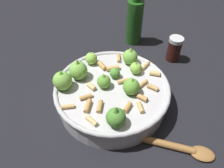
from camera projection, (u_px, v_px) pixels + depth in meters
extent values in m
plane|color=black|center=(112.00, 102.00, 0.57)|extent=(2.40, 2.40, 0.00)
cylinder|color=#B7B7BC|center=(112.00, 95.00, 0.55)|extent=(0.27, 0.27, 0.06)
torus|color=#B7B7BC|center=(112.00, 87.00, 0.53)|extent=(0.28, 0.28, 0.01)
sphere|color=#4C8933|center=(116.00, 117.00, 0.44)|extent=(0.04, 0.04, 0.04)
cone|color=#4C8933|center=(116.00, 111.00, 0.42)|extent=(0.02, 0.02, 0.02)
sphere|color=#8CC64C|center=(91.00, 58.00, 0.58)|extent=(0.03, 0.03, 0.03)
cone|color=#75B247|center=(91.00, 54.00, 0.57)|extent=(0.01, 0.01, 0.01)
sphere|color=#75B247|center=(78.00, 70.00, 0.54)|extent=(0.05, 0.05, 0.05)
cone|color=#8CC64C|center=(77.00, 63.00, 0.52)|extent=(0.02, 0.02, 0.02)
sphere|color=#8CC64C|center=(136.00, 68.00, 0.56)|extent=(0.03, 0.03, 0.03)
cone|color=#609E38|center=(136.00, 64.00, 0.55)|extent=(0.02, 0.02, 0.01)
sphere|color=#609E38|center=(104.00, 81.00, 0.52)|extent=(0.03, 0.03, 0.03)
cone|color=#75B247|center=(104.00, 76.00, 0.51)|extent=(0.02, 0.02, 0.02)
sphere|color=#609E38|center=(131.00, 86.00, 0.50)|extent=(0.04, 0.04, 0.04)
cone|color=#8CC64C|center=(132.00, 80.00, 0.49)|extent=(0.02, 0.02, 0.02)
sphere|color=#75B247|center=(130.00, 57.00, 0.58)|extent=(0.04, 0.04, 0.04)
cone|color=#75B247|center=(131.00, 50.00, 0.57)|extent=(0.02, 0.02, 0.02)
sphere|color=#75B247|center=(62.00, 81.00, 0.51)|extent=(0.05, 0.05, 0.05)
cone|color=#609E38|center=(61.00, 74.00, 0.50)|extent=(0.02, 0.02, 0.02)
sphere|color=#4C8933|center=(115.00, 73.00, 0.55)|extent=(0.03, 0.03, 0.03)
cone|color=#8CC64C|center=(115.00, 69.00, 0.54)|extent=(0.01, 0.01, 0.01)
cylinder|color=tan|center=(68.00, 107.00, 0.48)|extent=(0.03, 0.02, 0.01)
cylinder|color=tan|center=(101.00, 107.00, 0.48)|extent=(0.02, 0.03, 0.01)
cylinder|color=tan|center=(102.00, 66.00, 0.58)|extent=(0.03, 0.03, 0.01)
cylinder|color=tan|center=(153.00, 87.00, 0.52)|extent=(0.03, 0.02, 0.01)
cylinder|color=tan|center=(113.00, 68.00, 0.57)|extent=(0.03, 0.03, 0.01)
cylinder|color=tan|center=(93.00, 121.00, 0.45)|extent=(0.03, 0.02, 0.01)
cylinder|color=tan|center=(145.00, 65.00, 0.58)|extent=(0.02, 0.04, 0.01)
cylinder|color=tan|center=(119.00, 58.00, 0.60)|extent=(0.02, 0.03, 0.01)
cylinder|color=tan|center=(141.00, 107.00, 0.48)|extent=(0.02, 0.03, 0.01)
cylinder|color=tan|center=(127.00, 107.00, 0.48)|extent=(0.01, 0.03, 0.01)
cylinder|color=tan|center=(142.00, 84.00, 0.53)|extent=(0.02, 0.03, 0.01)
cylinder|color=tan|center=(86.00, 97.00, 0.50)|extent=(0.03, 0.03, 0.01)
cylinder|color=tan|center=(155.00, 73.00, 0.56)|extent=(0.03, 0.02, 0.01)
cylinder|color=tan|center=(88.00, 106.00, 0.48)|extent=(0.02, 0.04, 0.01)
cylinder|color=tan|center=(123.00, 81.00, 0.54)|extent=(0.03, 0.03, 0.01)
cylinder|color=tan|center=(142.00, 98.00, 0.50)|extent=(0.03, 0.02, 0.01)
cylinder|color=tan|center=(91.00, 87.00, 0.52)|extent=(0.03, 0.02, 0.01)
cylinder|color=#33140F|center=(174.00, 51.00, 0.68)|extent=(0.04, 0.04, 0.07)
cylinder|color=silver|center=(176.00, 40.00, 0.65)|extent=(0.04, 0.04, 0.01)
cylinder|color=#1E4C19|center=(134.00, 23.00, 0.72)|extent=(0.05, 0.05, 0.15)
cylinder|color=olive|center=(150.00, 140.00, 0.48)|extent=(0.19, 0.04, 0.02)
ellipsoid|color=olive|center=(202.00, 154.00, 0.46)|extent=(0.06, 0.04, 0.01)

